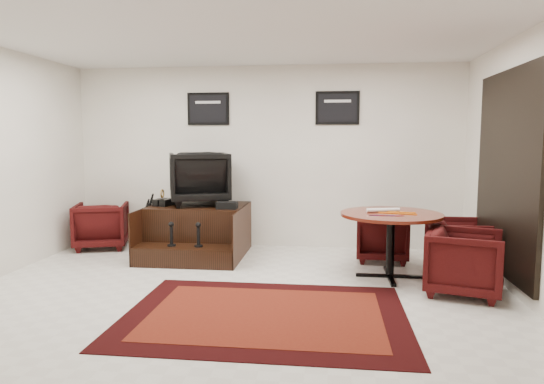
% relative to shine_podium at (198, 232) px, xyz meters
% --- Properties ---
extents(ground, '(6.00, 6.00, 0.00)m').
position_rel_shine_podium_xyz_m(ground, '(0.91, -1.78, -0.33)').
color(ground, white).
rests_on(ground, ground).
extents(room_shell, '(6.02, 5.02, 2.81)m').
position_rel_shine_podium_xyz_m(room_shell, '(1.32, -1.66, 1.45)').
color(room_shell, white).
rests_on(room_shell, ground).
extents(area_rug, '(2.69, 2.02, 0.01)m').
position_rel_shine_podium_xyz_m(area_rug, '(1.31, -2.34, -0.33)').
color(area_rug, black).
rests_on(area_rug, ground).
extents(shine_podium, '(1.39, 1.43, 0.72)m').
position_rel_shine_podium_xyz_m(shine_podium, '(0.00, 0.00, 0.00)').
color(shine_podium, black).
rests_on(shine_podium, ground).
extents(shine_chair, '(1.06, 1.02, 0.86)m').
position_rel_shine_podium_xyz_m(shine_chair, '(0.00, 0.14, 0.82)').
color(shine_chair, black).
rests_on(shine_chair, shine_podium).
extents(shoes_pair, '(0.27, 0.31, 0.10)m').
position_rel_shine_podium_xyz_m(shoes_pair, '(-0.49, -0.03, 0.44)').
color(shoes_pair, black).
rests_on(shoes_pair, shine_podium).
extents(polish_kit, '(0.29, 0.20, 0.10)m').
position_rel_shine_podium_xyz_m(polish_kit, '(0.49, -0.24, 0.44)').
color(polish_kit, black).
rests_on(polish_kit, shine_podium).
extents(umbrella_black, '(0.32, 0.12, 0.85)m').
position_rel_shine_podium_xyz_m(umbrella_black, '(-0.81, -0.12, 0.10)').
color(umbrella_black, black).
rests_on(umbrella_black, ground).
extents(umbrella_hooked, '(0.34, 0.13, 0.92)m').
position_rel_shine_podium_xyz_m(umbrella_hooked, '(-0.80, -0.01, 0.13)').
color(umbrella_hooked, black).
rests_on(umbrella_hooked, ground).
extents(armchair_side, '(0.93, 0.90, 0.78)m').
position_rel_shine_podium_xyz_m(armchair_side, '(-1.59, 0.24, 0.06)').
color(armchair_side, black).
rests_on(armchair_side, ground).
extents(meeting_table, '(1.22, 1.22, 0.80)m').
position_rel_shine_podium_xyz_m(meeting_table, '(2.65, -0.88, 0.37)').
color(meeting_table, '#46150A').
rests_on(meeting_table, ground).
extents(table_chair_back, '(0.73, 0.68, 0.71)m').
position_rel_shine_podium_xyz_m(table_chair_back, '(2.64, -0.04, 0.02)').
color(table_chair_back, black).
rests_on(table_chair_back, ground).
extents(table_chair_window, '(0.69, 0.73, 0.74)m').
position_rel_shine_podium_xyz_m(table_chair_window, '(3.56, -0.49, 0.04)').
color(table_chair_window, black).
rests_on(table_chair_window, ground).
extents(table_chair_corner, '(0.90, 0.93, 0.78)m').
position_rel_shine_podium_xyz_m(table_chair_corner, '(3.37, -1.45, 0.06)').
color(table_chair_corner, black).
rests_on(table_chair_corner, ground).
extents(paper_roll, '(0.42, 0.17, 0.05)m').
position_rel_shine_podium_xyz_m(paper_roll, '(2.56, -0.82, 0.49)').
color(paper_roll, silver).
rests_on(paper_roll, meeting_table).
extents(table_clutter, '(0.57, 0.32, 0.01)m').
position_rel_shine_podium_xyz_m(table_clutter, '(2.68, -0.93, 0.47)').
color(table_clutter, orange).
rests_on(table_clutter, meeting_table).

